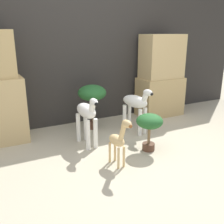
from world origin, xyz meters
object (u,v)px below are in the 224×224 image
Objects in this scene: zebra_left at (87,115)px; giraffe_figurine at (119,138)px; zebra_right at (136,105)px; potted_palm_back at (92,94)px; potted_palm_front at (149,124)px.

giraffe_figurine is (0.09, -0.68, -0.08)m from zebra_left.
zebra_right is 0.80m from zebra_left.
zebra_left is at bearing -119.31° from potted_palm_back.
zebra_left reaches higher than giraffe_figurine.
giraffe_figurine is 1.23m from potted_palm_back.
zebra_right is at bearing 72.97° from potted_palm_front.
giraffe_figurine is 1.22× the size of potted_palm_front.
zebra_right reaches higher than giraffe_figurine.
potted_palm_front is (0.52, 0.19, 0.02)m from giraffe_figurine.
zebra_left is (-0.80, -0.10, 0.00)m from zebra_right.
potted_palm_front is at bearing -107.03° from zebra_right.
potted_palm_front is at bearing -38.92° from zebra_left.
potted_palm_front is at bearing 19.47° from giraffe_figurine.
giraffe_figurine reaches higher than potted_palm_front.
zebra_right is 1.00× the size of zebra_left.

